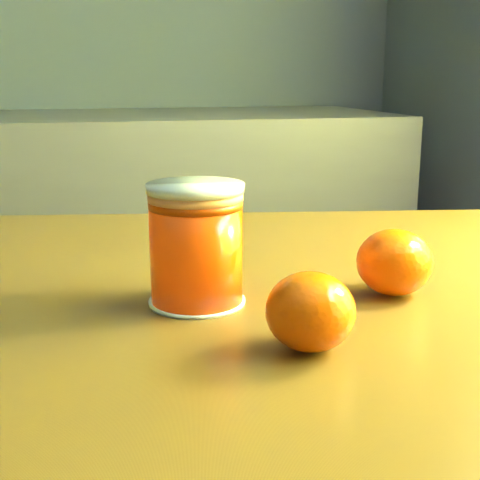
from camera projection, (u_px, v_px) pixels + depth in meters
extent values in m
cube|color=brown|center=(331.00, 322.00, 0.59)|extent=(1.20, 0.94, 0.04)
cylinder|color=#DD3804|center=(196.00, 253.00, 0.57)|extent=(0.08, 0.08, 0.09)
cylinder|color=#FFA268|center=(195.00, 196.00, 0.55)|extent=(0.08, 0.08, 0.01)
cylinder|color=silver|center=(195.00, 189.00, 0.55)|extent=(0.08, 0.08, 0.01)
ellipsoid|color=#E95104|center=(310.00, 311.00, 0.47)|extent=(0.07, 0.07, 0.06)
ellipsoid|color=#E95104|center=(394.00, 262.00, 0.59)|extent=(0.09, 0.09, 0.06)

